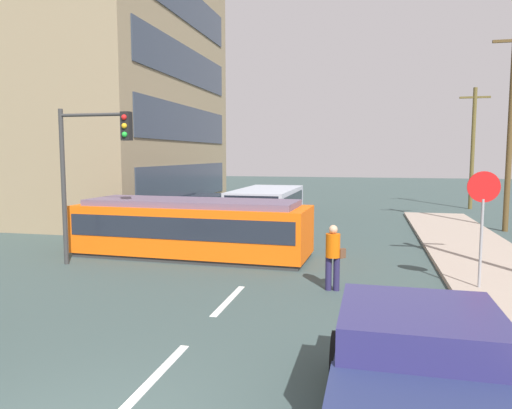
% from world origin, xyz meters
% --- Properties ---
extents(ground_plane, '(120.00, 120.00, 0.00)m').
position_xyz_m(ground_plane, '(0.00, 10.00, 0.00)').
color(ground_plane, '#374847').
extents(lane_stripe_1, '(0.16, 2.40, 0.01)m').
position_xyz_m(lane_stripe_1, '(0.00, 2.00, 0.01)').
color(lane_stripe_1, silver).
rests_on(lane_stripe_1, ground).
extents(lane_stripe_2, '(0.16, 2.40, 0.01)m').
position_xyz_m(lane_stripe_2, '(0.00, 6.00, 0.01)').
color(lane_stripe_2, silver).
rests_on(lane_stripe_2, ground).
extents(lane_stripe_3, '(0.16, 2.40, 0.01)m').
position_xyz_m(lane_stripe_3, '(0.00, 16.50, 0.01)').
color(lane_stripe_3, silver).
rests_on(lane_stripe_3, ground).
extents(lane_stripe_4, '(0.16, 2.40, 0.01)m').
position_xyz_m(lane_stripe_4, '(0.00, 22.50, 0.01)').
color(lane_stripe_4, silver).
rests_on(lane_stripe_4, ground).
extents(corner_building, '(15.51, 14.87, 22.40)m').
position_xyz_m(corner_building, '(-14.37, 20.68, 11.20)').
color(corner_building, '#887759').
rests_on(corner_building, ground).
extents(streetcar_tram, '(7.96, 2.85, 1.93)m').
position_xyz_m(streetcar_tram, '(-2.60, 10.50, 0.99)').
color(streetcar_tram, '#F0580C').
rests_on(streetcar_tram, ground).
extents(city_bus, '(2.61, 5.91, 1.86)m').
position_xyz_m(city_bus, '(-1.39, 16.97, 1.07)').
color(city_bus, '#ACB3C1').
rests_on(city_bus, ground).
extents(pedestrian_crossing, '(0.50, 0.36, 1.67)m').
position_xyz_m(pedestrian_crossing, '(2.32, 7.41, 0.94)').
color(pedestrian_crossing, '#241F45').
rests_on(pedestrian_crossing, ground).
extents(pickup_truck_parked, '(2.32, 5.02, 1.55)m').
position_xyz_m(pickup_truck_parked, '(3.78, 0.90, 0.80)').
color(pickup_truck_parked, navy).
rests_on(pickup_truck_parked, ground).
extents(parked_sedan_mid, '(1.99, 4.18, 1.19)m').
position_xyz_m(parked_sedan_mid, '(-5.16, 14.46, 0.62)').
color(parked_sedan_mid, black).
rests_on(parked_sedan_mid, ground).
extents(parked_sedan_far, '(2.11, 4.33, 1.19)m').
position_xyz_m(parked_sedan_far, '(-5.55, 21.12, 0.62)').
color(parked_sedan_far, black).
rests_on(parked_sedan_far, ground).
extents(stop_sign, '(0.76, 0.07, 2.88)m').
position_xyz_m(stop_sign, '(5.88, 8.02, 2.19)').
color(stop_sign, gray).
rests_on(stop_sign, sidewalk_curb_right).
extents(traffic_light_mast, '(2.40, 0.33, 4.81)m').
position_xyz_m(traffic_light_mast, '(-5.09, 8.48, 3.35)').
color(traffic_light_mast, '#333333').
rests_on(traffic_light_mast, ground).
extents(utility_pole_mid, '(1.80, 0.24, 8.92)m').
position_xyz_m(utility_pole_mid, '(9.18, 18.69, 4.64)').
color(utility_pole_mid, '#513D20').
rests_on(utility_pole_mid, ground).
extents(utility_pole_far, '(1.80, 0.24, 7.57)m').
position_xyz_m(utility_pole_far, '(9.49, 27.98, 3.96)').
color(utility_pole_far, brown).
rests_on(utility_pole_far, ground).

